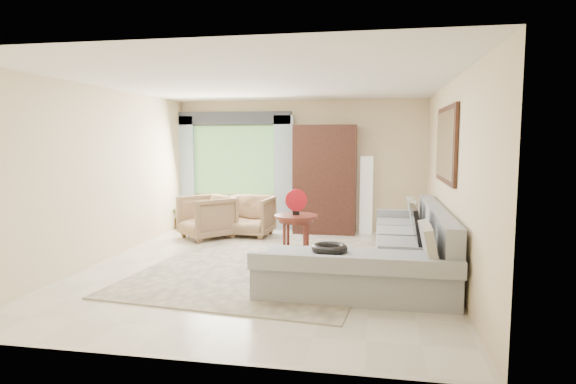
% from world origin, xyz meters
% --- Properties ---
extents(ground, '(6.00, 6.00, 0.00)m').
position_xyz_m(ground, '(0.00, 0.00, 0.00)').
color(ground, silver).
rests_on(ground, ground).
extents(area_rug, '(3.38, 4.28, 0.02)m').
position_xyz_m(area_rug, '(-0.07, 0.08, 0.01)').
color(area_rug, '#BEB396').
rests_on(area_rug, ground).
extents(sectional_sofa, '(2.30, 3.46, 0.90)m').
position_xyz_m(sectional_sofa, '(1.78, -0.18, 0.28)').
color(sectional_sofa, gray).
rests_on(sectional_sofa, ground).
extents(tv_screen, '(0.14, 0.74, 0.48)m').
position_xyz_m(tv_screen, '(2.05, -0.22, 0.72)').
color(tv_screen, black).
rests_on(tv_screen, sectional_sofa).
extents(garden_hose, '(0.43, 0.43, 0.09)m').
position_xyz_m(garden_hose, '(1.00, -1.02, 0.55)').
color(garden_hose, black).
rests_on(garden_hose, sectional_sofa).
extents(coffee_table, '(0.67, 0.67, 0.67)m').
position_xyz_m(coffee_table, '(0.33, 0.62, 0.35)').
color(coffee_table, '#481A13').
rests_on(coffee_table, ground).
extents(red_disc, '(0.33, 0.13, 0.34)m').
position_xyz_m(red_disc, '(0.33, 0.62, 0.90)').
color(red_disc, '#A9101B').
rests_on(red_disc, coffee_table).
extents(armchair_left, '(1.22, 1.22, 0.79)m').
position_xyz_m(armchair_left, '(-1.53, 1.74, 0.40)').
color(armchair_left, '#9C7C55').
rests_on(armchair_left, ground).
extents(armchair_right, '(0.88, 0.91, 0.76)m').
position_xyz_m(armchair_right, '(-0.81, 2.08, 0.38)').
color(armchair_right, '#A08557').
rests_on(armchair_right, ground).
extents(potted_plant, '(0.56, 0.51, 0.53)m').
position_xyz_m(potted_plant, '(-2.35, 2.63, 0.27)').
color(potted_plant, '#999999').
rests_on(potted_plant, ground).
extents(armoire, '(1.20, 0.55, 2.10)m').
position_xyz_m(armoire, '(0.55, 2.72, 1.05)').
color(armoire, black).
rests_on(armoire, ground).
extents(floor_lamp, '(0.24, 0.24, 1.50)m').
position_xyz_m(floor_lamp, '(1.35, 2.78, 0.75)').
color(floor_lamp, silver).
rests_on(floor_lamp, ground).
extents(window, '(1.80, 0.04, 1.40)m').
position_xyz_m(window, '(-1.35, 2.97, 1.40)').
color(window, '#669E59').
rests_on(window, wall_back).
extents(curtain_left, '(0.40, 0.08, 2.30)m').
position_xyz_m(curtain_left, '(-2.40, 2.88, 1.15)').
color(curtain_left, '#9EB7CC').
rests_on(curtain_left, ground).
extents(curtain_right, '(0.40, 0.08, 2.30)m').
position_xyz_m(curtain_right, '(-0.30, 2.88, 1.15)').
color(curtain_right, '#9EB7CC').
rests_on(curtain_right, ground).
extents(valance, '(2.40, 0.12, 0.26)m').
position_xyz_m(valance, '(-1.35, 2.90, 2.25)').
color(valance, '#1E232D').
rests_on(valance, wall_back).
extents(wall_mirror, '(0.05, 1.70, 1.05)m').
position_xyz_m(wall_mirror, '(2.46, 0.35, 1.75)').
color(wall_mirror, black).
rests_on(wall_mirror, wall_right).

